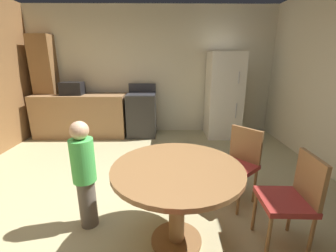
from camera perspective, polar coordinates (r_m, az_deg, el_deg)
ground_plane at (r=2.55m, az=-7.50°, el=-23.01°), size 14.00×14.00×0.00m
wall_back at (r=5.16m, az=-3.95°, el=13.59°), size 5.58×0.12×2.70m
kitchen_counter at (r=5.21m, az=-21.10°, el=2.52°), size 1.91×0.60×0.90m
pantry_column at (r=5.57m, az=-28.32°, el=8.81°), size 0.44×0.36×2.10m
oven_range at (r=4.91m, az=-6.64°, el=2.94°), size 0.60×0.60×1.10m
refrigerator at (r=4.90m, az=13.88°, el=7.47°), size 0.68×0.68×1.76m
microwave at (r=5.15m, az=-23.06°, el=8.76°), size 0.44×0.32×0.26m
dining_table at (r=1.98m, az=2.32°, el=-14.53°), size 1.11×1.11×0.76m
chair_east at (r=2.27m, az=29.10°, el=-15.21°), size 0.42×0.42×0.87m
chair_northeast at (r=2.73m, az=17.55°, el=-8.40°), size 0.56×0.56×0.87m
person_child at (r=2.32m, az=-20.45°, el=-11.10°), size 0.27×0.27×1.09m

